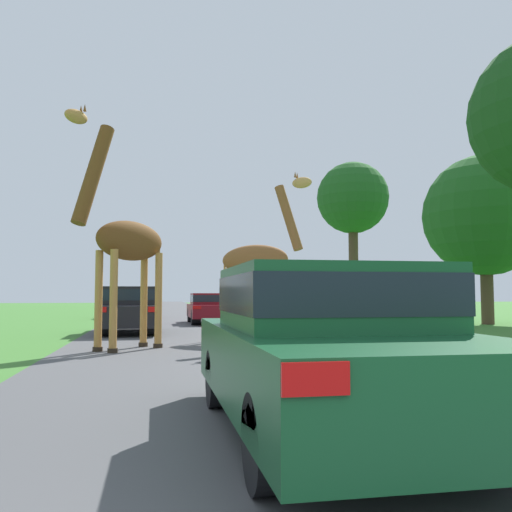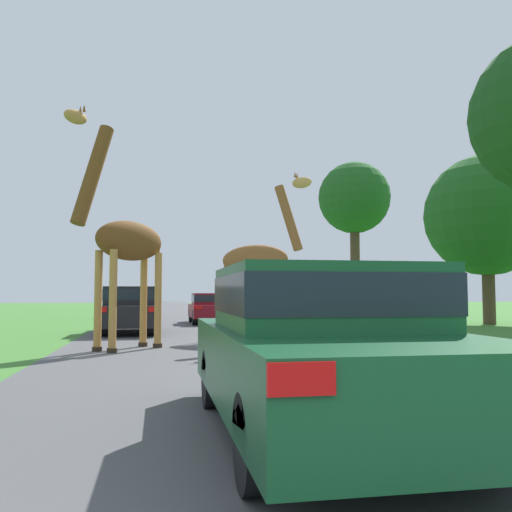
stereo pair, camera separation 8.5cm
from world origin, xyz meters
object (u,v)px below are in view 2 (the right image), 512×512
at_px(tree_left_edge, 486,215).
at_px(giraffe_companion, 123,240).
at_px(car_queue_right, 212,307).
at_px(car_far_ahead, 131,309).
at_px(car_verge_right, 340,323).
at_px(car_queue_left, 130,305).
at_px(tree_right_cluster, 354,199).
at_px(giraffe_near_road, 259,261).
at_px(car_lead_maroon, 321,345).

bearing_deg(tree_left_edge, giraffe_companion, -151.26).
bearing_deg(car_queue_right, car_far_ahead, -121.36).
height_order(giraffe_companion, tree_left_edge, tree_left_edge).
bearing_deg(car_verge_right, car_queue_left, 103.70).
relative_size(car_queue_left, tree_left_edge, 0.63).
bearing_deg(tree_right_cluster, giraffe_near_road, -120.65).
bearing_deg(giraffe_companion, car_far_ahead, -43.61).
height_order(car_lead_maroon, tree_right_cluster, tree_right_cluster).
xyz_separation_m(car_queue_left, car_far_ahead, (0.59, -11.64, 0.12)).
bearing_deg(tree_right_cluster, giraffe_companion, -126.89).
bearing_deg(giraffe_companion, tree_left_edge, -105.44).
xyz_separation_m(car_verge_right, tree_right_cluster, (7.12, 17.90, 5.73)).
relative_size(giraffe_near_road, car_far_ahead, 1.08).
relative_size(car_far_ahead, tree_left_edge, 0.59).
height_order(car_lead_maroon, car_verge_right, car_lead_maroon).
relative_size(giraffe_companion, car_queue_right, 1.35).
xyz_separation_m(giraffe_near_road, giraffe_companion, (-3.53, -1.93, 0.34)).
relative_size(giraffe_companion, tree_right_cluster, 0.63).
height_order(giraffe_near_road, tree_left_edge, tree_left_edge).
distance_m(car_queue_right, tree_right_cluster, 10.88).
distance_m(car_queue_left, tree_left_edge, 18.23).
bearing_deg(giraffe_near_road, tree_left_edge, 157.67).
xyz_separation_m(giraffe_companion, car_queue_left, (-0.64, 17.22, -1.85)).
relative_size(giraffe_near_road, car_lead_maroon, 1.01).
bearing_deg(car_queue_right, tree_right_cluster, 27.56).
bearing_deg(car_queue_right, tree_left_edge, -14.04).
bearing_deg(tree_left_edge, car_queue_left, 148.77).
bearing_deg(car_far_ahead, car_queue_left, 92.88).
height_order(car_queue_left, tree_left_edge, tree_left_edge).
bearing_deg(car_lead_maroon, giraffe_near_road, 82.70).
bearing_deg(car_queue_left, car_queue_right, -59.19).
relative_size(car_lead_maroon, car_queue_right, 1.13).
height_order(car_queue_right, car_far_ahead, car_far_ahead).
bearing_deg(car_queue_right, giraffe_near_road, -87.59).
relative_size(giraffe_near_road, car_queue_left, 1.01).
bearing_deg(car_verge_right, car_lead_maroon, -110.92).
xyz_separation_m(car_queue_left, tree_right_cluster, (11.99, -2.10, 5.77)).
bearing_deg(car_queue_left, car_verge_right, -76.30).
distance_m(car_lead_maroon, tree_right_cluster, 25.39).
bearing_deg(car_lead_maroon, tree_right_cluster, 68.49).
relative_size(giraffe_near_road, car_queue_right, 1.15).
height_order(car_queue_left, car_verge_right, car_verge_right).
relative_size(giraffe_near_road, tree_left_edge, 0.63).
xyz_separation_m(giraffe_companion, tree_left_edge, (14.57, 7.99, 2.09)).
height_order(giraffe_near_road, giraffe_companion, giraffe_companion).
distance_m(giraffe_companion, car_far_ahead, 5.84).
bearing_deg(giraffe_companion, car_queue_left, -42.05).
bearing_deg(tree_left_edge, giraffe_near_road, -151.24).
xyz_separation_m(car_queue_right, car_verge_right, (1.08, -13.63, 0.02)).
distance_m(giraffe_companion, car_lead_maroon, 8.41).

